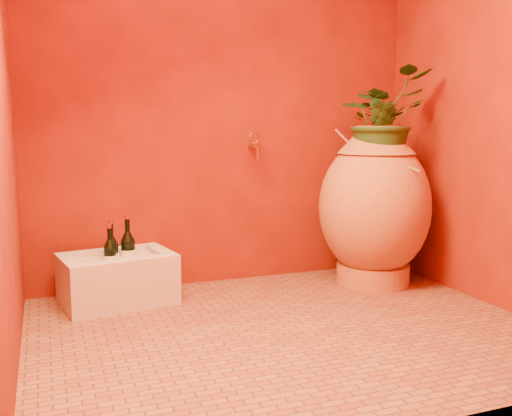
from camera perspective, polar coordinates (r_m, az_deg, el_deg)
name	(u,v)px	position (r m, az deg, el deg)	size (l,w,h in m)	color
floor	(289,330)	(2.92, 3.28, -12.06)	(2.50, 2.50, 0.00)	brown
wall_back	(226,88)	(3.68, -2.98, 11.94)	(2.50, 0.02, 2.50)	#611305
wall_left	(0,65)	(2.52, -24.24, 12.95)	(0.02, 2.00, 2.50)	#611305
wall_right	(500,82)	(3.45, 23.25, 11.54)	(0.02, 2.00, 2.50)	#611305
amphora	(375,206)	(3.69, 11.77, 0.15)	(0.79, 0.79, 1.01)	#B76F33
stone_basin	(118,280)	(3.39, -13.67, -6.97)	(0.67, 0.52, 0.29)	beige
wine_bottle_a	(128,252)	(3.41, -12.66, -4.35)	(0.08, 0.08, 0.35)	black
wine_bottle_b	(112,255)	(3.39, -14.22, -4.62)	(0.08, 0.08, 0.33)	black
wine_bottle_c	(110,258)	(3.37, -14.37, -4.84)	(0.07, 0.07, 0.30)	black
wall_tap	(254,145)	(3.64, -0.16, 6.28)	(0.08, 0.16, 0.18)	#966522
plant_main	(382,119)	(3.66, 12.50, 8.71)	(0.55, 0.48, 0.62)	#1F4418
plant_side	(378,133)	(3.55, 12.13, 7.39)	(0.21, 0.17, 0.38)	#1F4418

